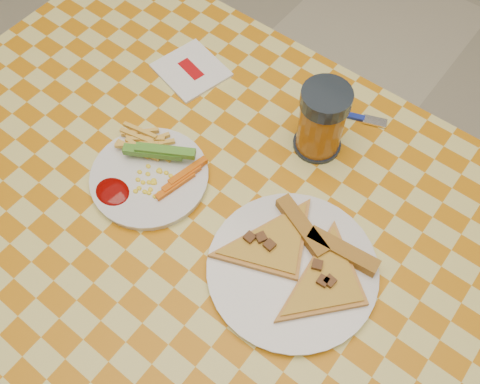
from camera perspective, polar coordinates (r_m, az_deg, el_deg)
name	(u,v)px	position (r m, az deg, el deg)	size (l,w,h in m)	color
ground	(227,354)	(1.58, -1.38, -16.92)	(8.00, 8.00, 0.00)	beige
table	(219,257)	(0.93, -2.25, -6.89)	(1.28, 0.88, 0.76)	silver
plate_left	(150,178)	(0.92, -9.61, 1.50)	(0.20, 0.20, 0.01)	silver
plate_right	(292,270)	(0.84, 5.58, -8.26)	(0.26, 0.26, 0.01)	silver
fries_veggies	(151,164)	(0.92, -9.49, 2.99)	(0.18, 0.17, 0.04)	#EBAD4A
pizza_slices	(301,260)	(0.83, 6.56, -7.17)	(0.29, 0.26, 0.02)	gold
drink_glass	(322,121)	(0.91, 8.70, 7.49)	(0.09, 0.09, 0.14)	black
napkin	(191,70)	(1.07, -5.24, 12.82)	(0.15, 0.14, 0.01)	white
fork	(351,116)	(1.01, 11.74, 7.98)	(0.13, 0.06, 0.01)	navy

